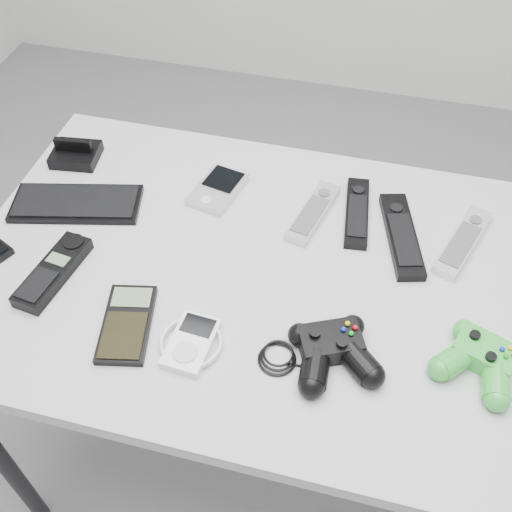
% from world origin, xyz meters
% --- Properties ---
extents(floor, '(3.50, 3.50, 0.00)m').
position_xyz_m(floor, '(0.00, 0.00, 0.00)').
color(floor, gray).
rests_on(floor, ground).
extents(desk, '(1.13, 0.73, 0.76)m').
position_xyz_m(desk, '(0.01, -0.09, 0.69)').
color(desk, '#AEAFB1').
rests_on(desk, floor).
extents(pda_keyboard, '(0.27, 0.16, 0.02)m').
position_xyz_m(pda_keyboard, '(-0.41, -0.02, 0.76)').
color(pda_keyboard, black).
rests_on(pda_keyboard, desk).
extents(dock_bracket, '(0.11, 0.10, 0.05)m').
position_xyz_m(dock_bracket, '(-0.47, 0.12, 0.78)').
color(dock_bracket, black).
rests_on(dock_bracket, desk).
extents(pda, '(0.11, 0.14, 0.02)m').
position_xyz_m(pda, '(-0.14, 0.09, 0.77)').
color(pda, silver).
rests_on(pda, desk).
extents(remote_silver_a, '(0.08, 0.18, 0.02)m').
position_xyz_m(remote_silver_a, '(0.06, 0.07, 0.77)').
color(remote_silver_a, silver).
rests_on(remote_silver_a, desk).
extents(remote_black_a, '(0.06, 0.19, 0.02)m').
position_xyz_m(remote_black_a, '(0.15, 0.09, 0.77)').
color(remote_black_a, black).
rests_on(remote_black_a, desk).
extents(remote_black_b, '(0.11, 0.22, 0.02)m').
position_xyz_m(remote_black_b, '(0.24, 0.05, 0.77)').
color(remote_black_b, black).
rests_on(remote_black_b, desk).
extents(remote_silver_b, '(0.11, 0.20, 0.02)m').
position_xyz_m(remote_silver_b, '(0.35, 0.06, 0.77)').
color(remote_silver_b, silver).
rests_on(remote_silver_b, desk).
extents(cordless_handset, '(0.08, 0.18, 0.03)m').
position_xyz_m(cordless_handset, '(-0.36, -0.20, 0.77)').
color(cordless_handset, black).
rests_on(cordless_handset, desk).
extents(calculator, '(0.11, 0.17, 0.02)m').
position_xyz_m(calculator, '(-0.19, -0.27, 0.76)').
color(calculator, black).
rests_on(calculator, desk).
extents(mp3_player, '(0.11, 0.12, 0.02)m').
position_xyz_m(mp3_player, '(-0.07, -0.28, 0.77)').
color(mp3_player, white).
rests_on(mp3_player, desk).
extents(controller_black, '(0.28, 0.23, 0.05)m').
position_xyz_m(controller_black, '(0.15, -0.25, 0.78)').
color(controller_black, black).
rests_on(controller_black, desk).
extents(controller_green, '(0.17, 0.18, 0.04)m').
position_xyz_m(controller_green, '(0.38, -0.20, 0.78)').
color(controller_green, '#27902C').
rests_on(controller_green, desk).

